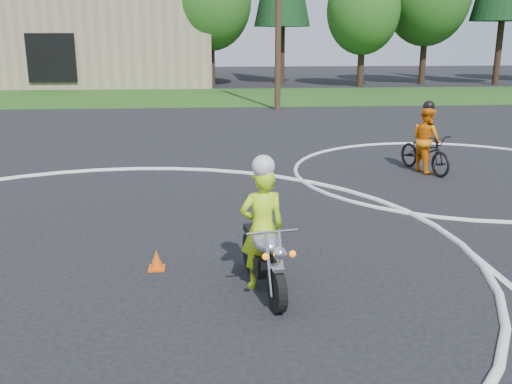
{
  "coord_description": "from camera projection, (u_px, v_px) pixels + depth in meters",
  "views": [
    {
      "loc": [
        1.94,
        -5.52,
        3.33
      ],
      "look_at": [
        2.57,
        2.59,
        1.1
      ],
      "focal_mm": 40.0,
      "sensor_mm": 36.0,
      "label": 1
    }
  ],
  "objects": [
    {
      "name": "course_markings",
      "position": [
        227.0,
        225.0,
        10.39
      ],
      "size": [
        19.05,
        19.05,
        0.12
      ],
      "color": "silver",
      "rests_on": "ground"
    },
    {
      "name": "primary_motorcycle",
      "position": [
        264.0,
        257.0,
        7.6
      ],
      "size": [
        0.66,
        1.89,
        1.0
      ],
      "rotation": [
        0.0,
        0.0,
        0.18
      ],
      "color": "black",
      "rests_on": "ground"
    },
    {
      "name": "rider_second_grp",
      "position": [
        426.0,
        147.0,
        14.31
      ],
      "size": [
        1.2,
        1.98,
        1.8
      ],
      "rotation": [
        0.0,
        0.0,
        0.31
      ],
      "color": "black",
      "rests_on": "ground"
    },
    {
      "name": "traffic_cones",
      "position": [
        346.0,
        262.0,
        8.36
      ],
      "size": [
        19.19,
        13.06,
        0.3
      ],
      "color": "#EA550C",
      "rests_on": "ground"
    },
    {
      "name": "grass_strip",
      "position": [
        177.0,
        97.0,
        32.0
      ],
      "size": [
        120.0,
        10.0,
        0.02
      ],
      "primitive_type": "cube",
      "color": "#1E4714",
      "rests_on": "ground"
    },
    {
      "name": "rider_primary_grp",
      "position": [
        262.0,
        225.0,
        7.62
      ],
      "size": [
        0.67,
        0.5,
        1.85
      ],
      "rotation": [
        0.0,
        0.0,
        0.18
      ],
      "color": "#B6EC18",
      "rests_on": "ground"
    },
    {
      "name": "ground",
      "position": [
        34.0,
        361.0,
        6.04
      ],
      "size": [
        120.0,
        120.0,
        0.0
      ],
      "primitive_type": "plane",
      "color": "black",
      "rests_on": "ground"
    }
  ]
}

